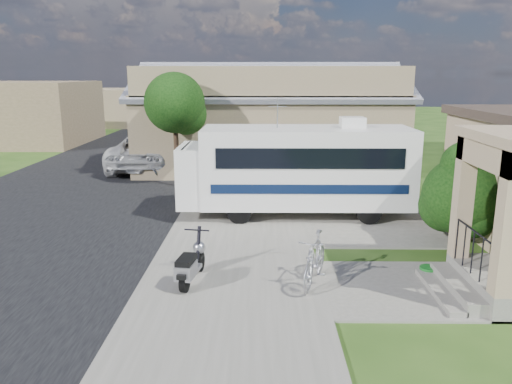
{
  "coord_description": "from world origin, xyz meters",
  "views": [
    {
      "loc": [
        -0.33,
        -10.91,
        4.48
      ],
      "look_at": [
        -0.5,
        2.5,
        1.3
      ],
      "focal_mm": 35.0,
      "sensor_mm": 36.0,
      "label": 1
    }
  ],
  "objects_px": {
    "garden_hose": "(428,272)",
    "pickup_truck": "(149,151)",
    "shrub": "(463,192)",
    "bicycle": "(315,262)",
    "van": "(166,133)",
    "motorhome": "(298,167)",
    "scooter": "(191,265)"
  },
  "relations": [
    {
      "from": "bicycle",
      "to": "scooter",
      "type": "bearing_deg",
      "value": -160.4
    },
    {
      "from": "motorhome",
      "to": "van",
      "type": "distance_m",
      "value": 16.74
    },
    {
      "from": "motorhome",
      "to": "scooter",
      "type": "bearing_deg",
      "value": -115.75
    },
    {
      "from": "shrub",
      "to": "garden_hose",
      "type": "height_order",
      "value": "shrub"
    },
    {
      "from": "pickup_truck",
      "to": "van",
      "type": "bearing_deg",
      "value": -85.87
    },
    {
      "from": "shrub",
      "to": "garden_hose",
      "type": "relative_size",
      "value": 6.85
    },
    {
      "from": "shrub",
      "to": "garden_hose",
      "type": "distance_m",
      "value": 3.03
    },
    {
      "from": "van",
      "to": "garden_hose",
      "type": "height_order",
      "value": "van"
    },
    {
      "from": "motorhome",
      "to": "bicycle",
      "type": "xyz_separation_m",
      "value": [
        0.01,
        -5.51,
        -1.05
      ]
    },
    {
      "from": "scooter",
      "to": "garden_hose",
      "type": "height_order",
      "value": "scooter"
    },
    {
      "from": "shrub",
      "to": "scooter",
      "type": "distance_m",
      "value": 7.5
    },
    {
      "from": "pickup_truck",
      "to": "motorhome",
      "type": "bearing_deg",
      "value": 128.88
    },
    {
      "from": "shrub",
      "to": "bicycle",
      "type": "height_order",
      "value": "shrub"
    },
    {
      "from": "scooter",
      "to": "motorhome",
      "type": "bearing_deg",
      "value": 73.12
    },
    {
      "from": "bicycle",
      "to": "van",
      "type": "bearing_deg",
      "value": 127.88
    },
    {
      "from": "van",
      "to": "scooter",
      "type": "bearing_deg",
      "value": -89.26
    },
    {
      "from": "bicycle",
      "to": "van",
      "type": "xyz_separation_m",
      "value": [
        -7.08,
        20.67,
        0.37
      ]
    },
    {
      "from": "garden_hose",
      "to": "pickup_truck",
      "type": "bearing_deg",
      "value": 125.1
    },
    {
      "from": "pickup_truck",
      "to": "bicycle",
      "type": "bearing_deg",
      "value": 115.9
    },
    {
      "from": "pickup_truck",
      "to": "van",
      "type": "distance_m",
      "value": 6.91
    },
    {
      "from": "motorhome",
      "to": "scooter",
      "type": "height_order",
      "value": "motorhome"
    },
    {
      "from": "bicycle",
      "to": "van",
      "type": "height_order",
      "value": "van"
    },
    {
      "from": "motorhome",
      "to": "bicycle",
      "type": "relative_size",
      "value": 3.94
    },
    {
      "from": "shrub",
      "to": "scooter",
      "type": "xyz_separation_m",
      "value": [
        -6.87,
        -2.85,
        -0.95
      ]
    },
    {
      "from": "bicycle",
      "to": "garden_hose",
      "type": "bearing_deg",
      "value": 31.27
    },
    {
      "from": "scooter",
      "to": "pickup_truck",
      "type": "xyz_separation_m",
      "value": [
        -3.94,
        13.8,
        0.39
      ]
    },
    {
      "from": "van",
      "to": "garden_hose",
      "type": "relative_size",
      "value": 15.63
    },
    {
      "from": "garden_hose",
      "to": "shrub",
      "type": "bearing_deg",
      "value": 55.48
    },
    {
      "from": "scooter",
      "to": "van",
      "type": "relative_size",
      "value": 0.26
    },
    {
      "from": "pickup_truck",
      "to": "van",
      "type": "xyz_separation_m",
      "value": [
        -0.47,
        6.9,
        0.05
      ]
    },
    {
      "from": "garden_hose",
      "to": "motorhome",
      "type": "bearing_deg",
      "value": 118.43
    },
    {
      "from": "shrub",
      "to": "garden_hose",
      "type": "bearing_deg",
      "value": -124.52
    }
  ]
}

